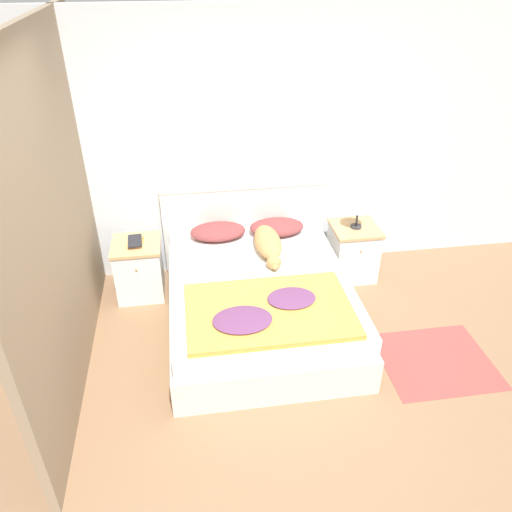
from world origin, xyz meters
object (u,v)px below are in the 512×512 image
Objects in this scene: nightstand_left at (139,268)px; table_lamp at (359,205)px; pillow_right at (277,227)px; dog at (268,243)px; bed at (259,302)px; nightstand_right at (353,251)px; pillow_left at (218,231)px; book_stack at (135,242)px.

nightstand_left is 2.20m from table_lamp.
table_lamp reaches higher than pillow_right.
dog is 2.38× the size of table_lamp.
nightstand_right reaches higher than bed.
table_lamp reaches higher than nightstand_right.
dog is (0.44, -0.32, 0.01)m from pillow_left.
pillow_right is (0.29, 0.74, 0.33)m from bed.
pillow_right is at bearing 173.44° from table_lamp.
nightstand_right is (2.14, 0.00, 0.00)m from nightstand_left.
book_stack is 0.71× the size of table_lamp.
dog is at bearing -36.41° from pillow_left.
dog is (-0.14, -0.32, 0.01)m from pillow_right.
pillow_right is at bearing 68.65° from bed.
nightstand_right is 1.05× the size of pillow_right.
nightstand_left is 0.84m from pillow_left.
pillow_left is (0.78, 0.08, 0.30)m from nightstand_left.
bed is 1.26m from nightstand_right.
pillow_left is at bearing 180.00° from pillow_right.
nightstand_right is at bearing -3.43° from pillow_left.
nightstand_left is at bearing -174.04° from pillow_left.
nightstand_right is 0.72× the size of dog.
pillow_left is at bearing 176.57° from nightstand_right.
nightstand_left and nightstand_right have the same top height.
pillow_right reaches higher than bed.
pillow_left reaches higher than bed.
table_lamp is (0.78, -0.09, 0.23)m from pillow_right.
table_lamp is at bearing 31.38° from bed.
bed is 5.85× the size of table_lamp.
book_stack reaches higher than nightstand_right.
table_lamp is at bearing -0.19° from book_stack.
dog is 0.97m from table_lamp.
pillow_right is 0.69× the size of dog.
pillow_left reaches higher than book_stack.
pillow_left is 1.00× the size of pillow_right.
nightstand_left is 1.05× the size of pillow_right.
nightstand_left is 0.72× the size of dog.
book_stack reaches higher than bed.
pillow_right reaches higher than nightstand_right.
nightstand_left is (-1.07, 0.66, 0.03)m from bed.
bed is at bearing -31.70° from nightstand_left.
pillow_left is 1.38m from table_lamp.
dog reaches higher than nightstand_right.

